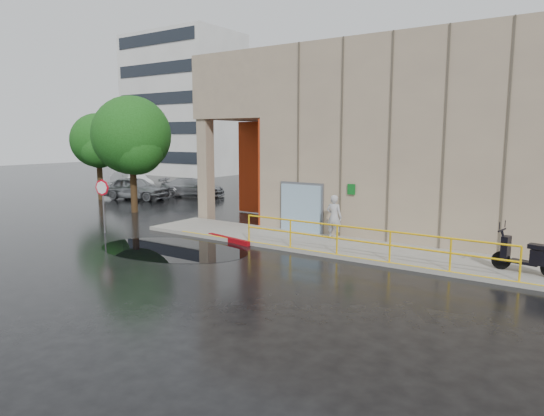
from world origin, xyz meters
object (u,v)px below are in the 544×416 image
(red_curb, at_px, (228,239))
(stop_sign, at_px, (102,194))
(person, at_px, (334,217))
(scooter, at_px, (528,245))
(tree_near, at_px, (133,138))
(car_c, at_px, (193,187))
(tree_far, at_px, (98,143))
(car_a, at_px, (135,188))
(car_b, at_px, (131,182))

(red_curb, bearing_deg, stop_sign, -162.87)
(person, distance_m, scooter, 7.02)
(tree_near, bearing_deg, car_c, 108.44)
(scooter, bearing_deg, car_c, 167.27)
(tree_near, height_order, tree_far, tree_near)
(car_a, xyz_separation_m, car_b, (-3.29, 2.40, 0.05))
(car_a, height_order, tree_far, tree_far)
(car_c, bearing_deg, scooter, -139.31)
(tree_near, bearing_deg, tree_far, 159.24)
(stop_sign, xyz_separation_m, tree_far, (-9.62, 6.97, 2.03))
(car_b, relative_size, tree_far, 0.86)
(stop_sign, height_order, car_c, stop_sign)
(stop_sign, relative_size, car_c, 0.53)
(person, height_order, car_b, person)
(car_a, xyz_separation_m, tree_near, (4.44, -3.77, 3.31))
(car_a, relative_size, car_b, 0.91)
(scooter, relative_size, tree_near, 0.31)
(car_b, height_order, car_c, car_b)
(tree_near, bearing_deg, person, -3.50)
(person, distance_m, car_c, 16.88)
(red_curb, distance_m, car_b, 19.05)
(person, xyz_separation_m, car_c, (-14.96, 7.81, -0.39))
(person, height_order, car_c, person)
(car_b, bearing_deg, stop_sign, -114.06)
(car_c, height_order, tree_near, tree_near)
(car_a, xyz_separation_m, car_c, (2.09, 3.27, -0.11))
(person, xyz_separation_m, car_b, (-20.34, 6.94, -0.23))
(person, relative_size, car_c, 0.40)
(tree_near, bearing_deg, red_curb, -17.95)
(car_a, distance_m, car_c, 3.89)
(person, xyz_separation_m, scooter, (6.93, -1.12, -0.03))
(car_c, bearing_deg, tree_near, 171.33)
(person, bearing_deg, car_a, -14.75)
(red_curb, bearing_deg, tree_far, 160.89)
(car_b, bearing_deg, person, -88.86)
(red_curb, height_order, tree_near, tree_near)
(red_curb, bearing_deg, scooter, 5.52)
(scooter, distance_m, car_a, 24.64)
(car_b, distance_m, tree_near, 10.42)
(car_a, xyz_separation_m, tree_far, (-1.75, -1.42, 3.00))
(stop_sign, height_order, car_b, stop_sign)
(scooter, relative_size, tree_far, 0.35)
(stop_sign, bearing_deg, scooter, 20.88)
(scooter, distance_m, tree_far, 26.22)
(red_curb, distance_m, car_a, 15.02)
(tree_near, bearing_deg, car_b, 141.43)
(car_b, height_order, tree_near, tree_near)
(stop_sign, height_order, tree_near, tree_near)
(red_curb, xyz_separation_m, car_a, (-13.43, 6.68, 0.66))
(scooter, distance_m, red_curb, 10.63)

